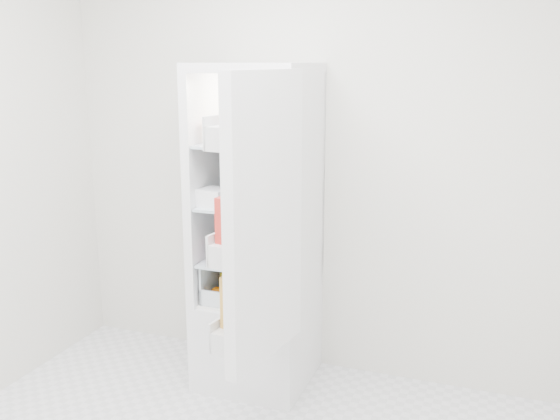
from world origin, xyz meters
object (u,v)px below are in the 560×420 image
at_px(refrigerator, 260,267).
at_px(red_cabbage, 288,241).
at_px(fridge_door, 259,226).
at_px(mushroom_bowl, 227,249).

distance_m(refrigerator, red_cabbage, 0.23).
relative_size(refrigerator, fridge_door, 1.38).
xyz_separation_m(refrigerator, red_cabbage, (0.15, 0.03, 0.16)).
xyz_separation_m(refrigerator, fridge_door, (0.26, -0.64, 0.43)).
xyz_separation_m(red_cabbage, mushroom_bowl, (-0.32, -0.12, -0.05)).
relative_size(red_cabbage, mushroom_bowl, 1.15).
height_order(mushroom_bowl, fridge_door, fridge_door).
bearing_deg(mushroom_bowl, refrigerator, 29.53).
bearing_deg(mushroom_bowl, fridge_door, -52.04).
bearing_deg(fridge_door, mushroom_bowl, 46.23).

